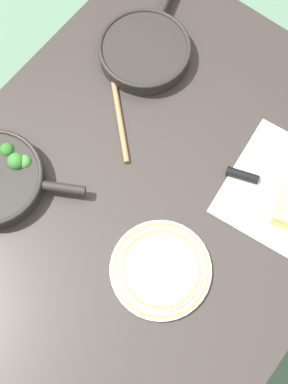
{
  "coord_description": "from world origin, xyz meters",
  "views": [
    {
      "loc": [
        -0.35,
        -0.28,
        2.05
      ],
      "look_at": [
        0.0,
        0.0,
        0.76
      ],
      "focal_mm": 50.0,
      "sensor_mm": 36.0,
      "label": 1
    }
  ],
  "objects_px": {
    "cheese_block": "(288,208)",
    "dinner_plate_stack": "(161,269)",
    "wooden_spoon": "(115,92)",
    "skillet_eggs": "(145,50)",
    "grater_knife": "(264,182)"
  },
  "relations": [
    {
      "from": "grater_knife",
      "to": "cheese_block",
      "type": "height_order",
      "value": "cheese_block"
    },
    {
      "from": "wooden_spoon",
      "to": "grater_knife",
      "type": "distance_m",
      "value": 0.47
    },
    {
      "from": "dinner_plate_stack",
      "to": "skillet_eggs",
      "type": "bearing_deg",
      "value": 41.53
    },
    {
      "from": "skillet_eggs",
      "to": "dinner_plate_stack",
      "type": "relative_size",
      "value": 1.58
    },
    {
      "from": "wooden_spoon",
      "to": "grater_knife",
      "type": "height_order",
      "value": "grater_knife"
    },
    {
      "from": "cheese_block",
      "to": "dinner_plate_stack",
      "type": "bearing_deg",
      "value": 153.19
    },
    {
      "from": "skillet_eggs",
      "to": "cheese_block",
      "type": "distance_m",
      "value": 0.59
    },
    {
      "from": "skillet_eggs",
      "to": "grater_knife",
      "type": "distance_m",
      "value": 0.49
    },
    {
      "from": "wooden_spoon",
      "to": "skillet_eggs",
      "type": "bearing_deg",
      "value": -43.33
    },
    {
      "from": "wooden_spoon",
      "to": "cheese_block",
      "type": "xyz_separation_m",
      "value": [
        0.0,
        -0.56,
        0.02
      ]
    },
    {
      "from": "skillet_eggs",
      "to": "wooden_spoon",
      "type": "bearing_deg",
      "value": 166.48
    },
    {
      "from": "skillet_eggs",
      "to": "cheese_block",
      "type": "height_order",
      "value": "cheese_block"
    },
    {
      "from": "grater_knife",
      "to": "dinner_plate_stack",
      "type": "distance_m",
      "value": 0.35
    },
    {
      "from": "skillet_eggs",
      "to": "wooden_spoon",
      "type": "xyz_separation_m",
      "value": [
        -0.15,
        -0.01,
        -0.02
      ]
    },
    {
      "from": "grater_knife",
      "to": "cheese_block",
      "type": "relative_size",
      "value": 2.57
    }
  ]
}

